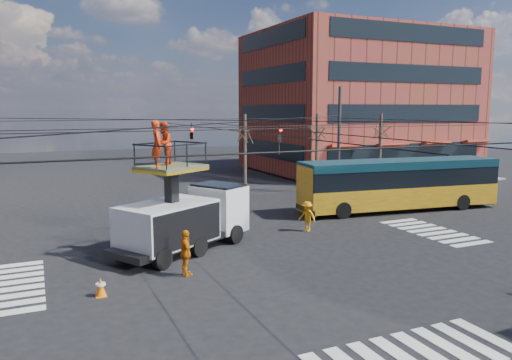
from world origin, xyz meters
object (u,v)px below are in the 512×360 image
object	(u,v)px
city_bus	(399,183)
worker_ground	(186,253)
utility_truck	(185,207)
flagger	(307,216)
traffic_cone	(101,287)

from	to	relation	value
city_bus	worker_ground	world-z (taller)	city_bus
city_bus	utility_truck	bearing A→B (deg)	-161.26
utility_truck	flagger	bearing A→B (deg)	-24.19
traffic_cone	worker_ground	size ratio (longest dim) A/B	0.37
worker_ground	flagger	distance (m)	8.85
utility_truck	city_bus	bearing A→B (deg)	-18.47
city_bus	traffic_cone	distance (m)	20.61
utility_truck	worker_ground	bearing A→B (deg)	-136.10
utility_truck	city_bus	xyz separation A→B (m)	(14.89, 3.22, -0.26)
city_bus	flagger	xyz separation A→B (m)	(-8.06, -2.45, -0.93)
traffic_cone	worker_ground	world-z (taller)	worker_ground
utility_truck	worker_ground	xyz separation A→B (m)	(-0.95, -3.45, -1.08)
city_bus	flagger	world-z (taller)	city_bus
city_bus	worker_ground	size ratio (longest dim) A/B	7.28
worker_ground	utility_truck	bearing A→B (deg)	-15.34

